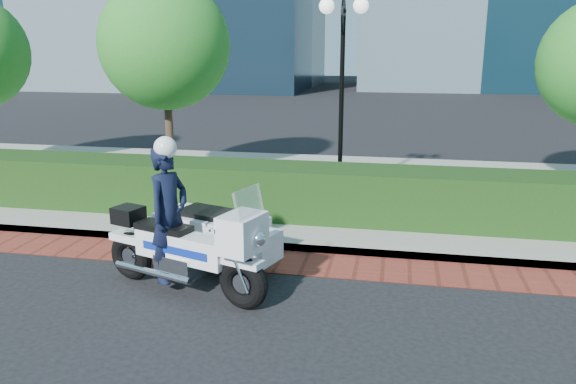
# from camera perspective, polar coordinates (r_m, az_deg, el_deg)

# --- Properties ---
(ground) EXTENTS (120.00, 120.00, 0.00)m
(ground) POSITION_cam_1_polar(r_m,az_deg,el_deg) (7.97, -6.19, -10.78)
(ground) COLOR black
(ground) RESTS_ON ground
(brick_strip) EXTENTS (60.00, 1.00, 0.01)m
(brick_strip) POSITION_cam_1_polar(r_m,az_deg,el_deg) (9.29, -3.45, -6.88)
(brick_strip) COLOR maroon
(brick_strip) RESTS_ON ground
(sidewalk) EXTENTS (60.00, 8.00, 0.15)m
(sidewalk) POSITION_cam_1_polar(r_m,az_deg,el_deg) (13.46, 1.34, 0.30)
(sidewalk) COLOR gray
(sidewalk) RESTS_ON ground
(hedge_main) EXTENTS (18.00, 1.20, 1.00)m
(hedge_main) POSITION_cam_1_polar(r_m,az_deg,el_deg) (11.04, -0.78, 0.16)
(hedge_main) COLOR black
(hedge_main) RESTS_ON sidewalk
(lamppost) EXTENTS (1.02, 0.70, 4.21)m
(lamppost) POSITION_cam_1_polar(r_m,az_deg,el_deg) (12.12, 5.53, 12.45)
(lamppost) COLOR black
(lamppost) RESTS_ON sidewalk
(tree_b) EXTENTS (3.20, 3.20, 4.89)m
(tree_b) POSITION_cam_1_polar(r_m,az_deg,el_deg) (14.52, -12.41, 14.41)
(tree_b) COLOR #332319
(tree_b) RESTS_ON sidewalk
(police_motorcycle) EXTENTS (2.68, 2.36, 2.23)m
(police_motorcycle) POSITION_cam_1_polar(r_m,az_deg,el_deg) (8.32, -9.53, -4.10)
(police_motorcycle) COLOR black
(police_motorcycle) RESTS_ON ground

